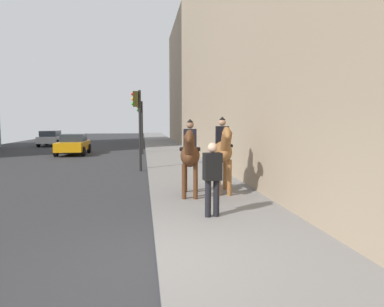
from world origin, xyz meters
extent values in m
cube|color=slate|center=(0.00, -1.66, 0.06)|extent=(120.00, 3.33, 0.12)
ellipsoid|color=#4C2B16|center=(4.38, -1.16, 1.31)|extent=(1.57, 0.80, 0.66)
cylinder|color=#4C2B16|center=(3.91, -1.25, 0.62)|extent=(0.13, 0.13, 0.99)
cylinder|color=#4C2B16|center=(3.96, -0.93, 0.62)|extent=(0.13, 0.13, 0.99)
cylinder|color=#4C2B16|center=(4.79, -1.39, 0.62)|extent=(0.13, 0.13, 0.99)
cylinder|color=#4C2B16|center=(4.85, -1.08, 0.62)|extent=(0.13, 0.13, 0.99)
cylinder|color=#4C2B16|center=(3.61, -1.04, 1.66)|extent=(0.67, 0.38, 0.68)
ellipsoid|color=#4C2B16|center=(3.41, -1.01, 1.91)|extent=(0.65, 0.32, 0.49)
cylinder|color=black|center=(5.08, -1.28, 1.21)|extent=(0.29, 0.14, 0.55)
cube|color=black|center=(4.43, -1.17, 1.49)|extent=(0.53, 0.66, 0.08)
cube|color=black|center=(4.43, -1.17, 1.81)|extent=(0.34, 0.42, 0.55)
sphere|color=#8C664C|center=(4.43, -1.17, 2.20)|extent=(0.22, 0.22, 0.22)
cone|color=black|center=(4.43, -1.17, 2.32)|extent=(0.23, 0.23, 0.10)
ellipsoid|color=brown|center=(4.63, -2.19, 1.38)|extent=(1.55, 0.72, 0.66)
cylinder|color=brown|center=(4.17, -2.30, 0.65)|extent=(0.13, 0.13, 1.06)
cylinder|color=brown|center=(4.21, -1.98, 0.65)|extent=(0.13, 0.13, 1.06)
cylinder|color=brown|center=(5.06, -2.40, 0.65)|extent=(0.13, 0.13, 1.06)
cylinder|color=brown|center=(5.10, -2.08, 0.65)|extent=(0.13, 0.13, 1.06)
cylinder|color=brown|center=(3.87, -2.11, 1.73)|extent=(0.66, 0.35, 0.68)
ellipsoid|color=brown|center=(3.66, -2.08, 1.98)|extent=(0.65, 0.29, 0.49)
cylinder|color=black|center=(5.34, -2.27, 1.28)|extent=(0.29, 0.13, 0.55)
cube|color=black|center=(4.68, -2.20, 1.56)|extent=(0.50, 0.64, 0.08)
cube|color=black|center=(4.68, -2.20, 1.88)|extent=(0.32, 0.41, 0.55)
sphere|color=tan|center=(4.68, -2.20, 2.27)|extent=(0.22, 0.22, 0.22)
cone|color=black|center=(4.68, -2.20, 2.39)|extent=(0.22, 0.22, 0.10)
cylinder|color=black|center=(2.15, -1.25, 0.54)|extent=(0.14, 0.14, 0.85)
cylinder|color=black|center=(2.17, -1.45, 0.54)|extent=(0.14, 0.14, 0.85)
cube|color=black|center=(2.16, -1.35, 1.28)|extent=(0.30, 0.42, 0.62)
sphere|color=#D8AD8C|center=(2.16, -1.35, 1.71)|extent=(0.22, 0.22, 0.22)
cube|color=#B7BABF|center=(27.55, 8.81, 0.62)|extent=(4.07, 1.70, 0.60)
cube|color=#262D38|center=(27.31, 8.81, 1.18)|extent=(2.28, 1.47, 0.52)
cylinder|color=black|center=(28.80, 9.65, 0.32)|extent=(0.64, 0.23, 0.64)
cylinder|color=black|center=(28.82, 8.01, 0.32)|extent=(0.64, 0.23, 0.64)
cylinder|color=black|center=(26.29, 9.62, 0.32)|extent=(0.64, 0.23, 0.64)
cylinder|color=black|center=(26.31, 7.97, 0.32)|extent=(0.64, 0.23, 0.64)
cube|color=orange|center=(18.58, 5.00, 0.62)|extent=(4.08, 1.78, 0.60)
cube|color=#262D38|center=(18.82, 5.00, 1.18)|extent=(1.87, 1.54, 0.52)
cylinder|color=black|center=(17.33, 4.12, 0.32)|extent=(0.64, 0.23, 0.64)
cylinder|color=black|center=(17.31, 5.85, 0.32)|extent=(0.64, 0.23, 0.64)
cylinder|color=black|center=(19.85, 4.15, 0.32)|extent=(0.64, 0.23, 0.64)
cylinder|color=black|center=(19.83, 5.88, 0.32)|extent=(0.64, 0.23, 0.64)
cylinder|color=black|center=(10.18, 0.32, 1.86)|extent=(0.12, 0.12, 3.72)
cube|color=#2D280C|center=(10.18, 0.50, 3.32)|extent=(0.20, 0.24, 0.70)
sphere|color=red|center=(10.18, 0.63, 3.54)|extent=(0.14, 0.14, 0.14)
sphere|color=orange|center=(10.18, 0.63, 3.32)|extent=(0.14, 0.14, 0.14)
sphere|color=green|center=(10.18, 0.63, 3.10)|extent=(0.14, 0.14, 0.14)
cylinder|color=black|center=(18.36, 0.24, 1.86)|extent=(0.12, 0.12, 3.73)
cube|color=#2D280C|center=(18.36, 0.42, 3.33)|extent=(0.20, 0.24, 0.70)
sphere|color=red|center=(18.36, 0.55, 3.55)|extent=(0.14, 0.14, 0.14)
sphere|color=orange|center=(18.36, 0.55, 3.33)|extent=(0.14, 0.14, 0.14)
sphere|color=green|center=(18.36, 0.55, 3.11)|extent=(0.14, 0.14, 0.14)
camera|label=1|loc=(-4.98, 0.19, 2.29)|focal=30.44mm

